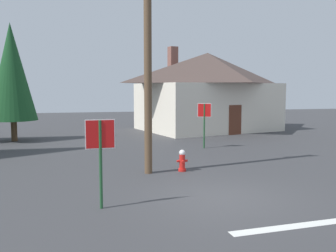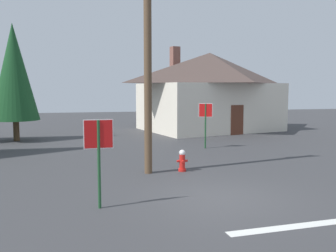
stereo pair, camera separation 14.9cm
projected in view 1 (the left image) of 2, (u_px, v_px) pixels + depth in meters
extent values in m
cube|color=#38383A|center=(222.00, 199.00, 10.51)|extent=(80.00, 80.00, 0.10)
cube|color=silver|center=(301.00, 225.00, 8.32)|extent=(3.51, 0.50, 0.01)
cylinder|color=#1E4C28|center=(101.00, 165.00, 9.41)|extent=(0.08, 0.08, 2.29)
cube|color=white|center=(100.00, 134.00, 9.33)|extent=(0.75, 0.05, 0.75)
cube|color=red|center=(100.00, 134.00, 9.33)|extent=(0.71, 0.05, 0.71)
cylinder|color=red|center=(182.00, 170.00, 13.83)|extent=(0.29, 0.29, 0.10)
cylinder|color=red|center=(182.00, 162.00, 13.79)|extent=(0.21, 0.21, 0.54)
sphere|color=white|center=(182.00, 153.00, 13.76)|extent=(0.23, 0.23, 0.23)
cylinder|color=red|center=(178.00, 161.00, 13.76)|extent=(0.10, 0.09, 0.09)
cylinder|color=red|center=(186.00, 161.00, 13.83)|extent=(0.10, 0.09, 0.09)
cylinder|color=red|center=(183.00, 162.00, 13.64)|extent=(0.11, 0.10, 0.11)
cylinder|color=brown|center=(148.00, 55.00, 13.08)|extent=(0.28, 0.28, 8.55)
cylinder|color=#1E4C28|center=(204.00, 126.00, 19.08)|extent=(0.08, 0.08, 2.32)
cube|color=white|center=(204.00, 110.00, 18.99)|extent=(0.66, 0.29, 0.71)
cube|color=red|center=(204.00, 110.00, 18.99)|extent=(0.63, 0.28, 0.67)
cube|color=silver|center=(207.00, 107.00, 27.72)|extent=(10.45, 8.79, 3.48)
pyramid|color=#473833|center=(207.00, 68.00, 27.43)|extent=(11.29, 9.50, 2.26)
cube|color=brown|center=(173.00, 61.00, 27.43)|extent=(0.72, 0.72, 2.04)
cube|color=#592D1E|center=(235.00, 120.00, 24.74)|extent=(0.99, 0.29, 2.00)
cylinder|color=#4C3823|center=(14.00, 131.00, 21.72)|extent=(0.34, 0.34, 1.24)
cone|color=#194723|center=(12.00, 72.00, 21.37)|extent=(2.76, 2.76, 5.66)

